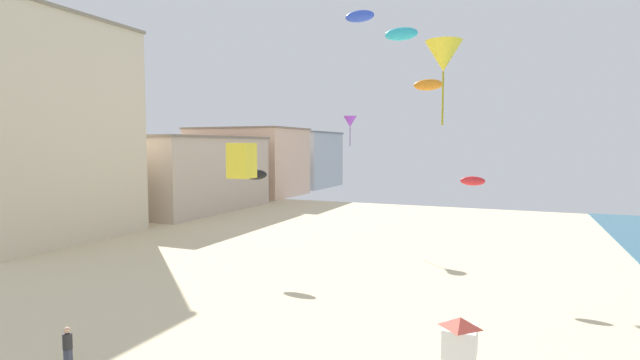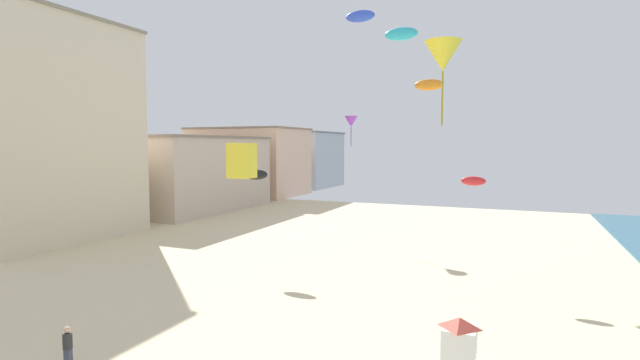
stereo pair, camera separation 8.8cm
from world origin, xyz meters
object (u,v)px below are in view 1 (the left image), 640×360
kite_yellow_delta (444,56)px  kite_red_parafoil (473,181)px  kite_flyer (68,346)px  kite_purple_delta (350,122)px  kite_cyan_parafoil (401,34)px  kite_blue_parafoil (360,16)px  lifeguard_stand (460,338)px  kite_yellow_box (242,161)px  kite_black_parafoil (254,174)px  kite_orange_parafoil (428,85)px

kite_yellow_delta → kite_red_parafoil: bearing=90.6°
kite_flyer → kite_yellow_delta: 17.20m
kite_flyer → kite_purple_delta: bearing=111.6°
kite_cyan_parafoil → kite_blue_parafoil: (-4.54, 7.95, 3.21)m
kite_yellow_delta → kite_cyan_parafoil: (-2.54, 4.61, 1.95)m
kite_cyan_parafoil → kite_blue_parafoil: 9.70m
kite_red_parafoil → kite_blue_parafoil: bearing=-166.5°
lifeguard_stand → kite_red_parafoil: 15.21m
kite_blue_parafoil → kite_yellow_box: bearing=-104.9°
kite_yellow_box → kite_flyer: bearing=-113.8°
kite_yellow_box → kite_black_parafoil: bearing=117.6°
kite_cyan_parafoil → kite_black_parafoil: 16.28m
kite_red_parafoil → kite_cyan_parafoil: bearing=-104.0°
kite_black_parafoil → kite_blue_parafoil: bearing=0.0°
kite_yellow_delta → kite_yellow_box: bearing=164.6°
kite_yellow_delta → kite_black_parafoil: bearing=139.9°
kite_black_parafoil → kite_flyer: bearing=-83.3°
kite_orange_parafoil → kite_cyan_parafoil: (1.57, -15.93, 0.31)m
kite_flyer → kite_yellow_delta: bearing=42.4°
kite_yellow_delta → kite_purple_delta: size_ratio=1.02×
kite_yellow_box → kite_blue_parafoil: bearing=75.1°
lifeguard_stand → kite_yellow_delta: size_ratio=0.90×
lifeguard_stand → kite_yellow_box: kite_yellow_box is taller
kite_flyer → lifeguard_stand: (13.65, 4.17, 0.92)m
kite_flyer → kite_purple_delta: (0.82, 29.66, 9.67)m
kite_yellow_delta → kite_blue_parafoil: (-7.08, 12.56, 5.16)m
lifeguard_stand → kite_black_parafoil: kite_black_parafoil is taller
kite_orange_parafoil → kite_cyan_parafoil: kite_cyan_parafoil is taller
kite_flyer → kite_orange_parafoil: bearing=93.9°
kite_purple_delta → kite_orange_parafoil: bearing=-30.2°
kite_yellow_delta → kite_cyan_parafoil: 5.62m
kite_yellow_box → kite_black_parafoil: size_ratio=0.84×
lifeguard_stand → kite_yellow_delta: kite_yellow_delta is taller
kite_red_parafoil → kite_black_parafoil: 14.85m
kite_red_parafoil → kite_yellow_box: bearing=-129.7°
kite_yellow_delta → kite_red_parafoil: size_ratio=1.89×
kite_cyan_parafoil → lifeguard_stand: bearing=-56.1°
kite_flyer → lifeguard_stand: bearing=40.2°
kite_orange_parafoil → lifeguard_stand: bearing=-76.8°
kite_yellow_box → kite_black_parafoil: (-5.17, 9.89, -1.35)m
kite_yellow_delta → kite_cyan_parafoil: size_ratio=1.90×
kite_orange_parafoil → kite_cyan_parafoil: size_ratio=1.50×
lifeguard_stand → kite_yellow_box: (-10.49, 2.99, 5.82)m
kite_yellow_box → kite_blue_parafoil: (2.64, 9.89, 8.90)m
kite_purple_delta → kite_yellow_delta: bearing=-64.4°
kite_purple_delta → kite_orange_parafoil: size_ratio=1.25×
kite_orange_parafoil → kite_black_parafoil: size_ratio=1.12×
kite_yellow_delta → kite_black_parafoil: kite_yellow_delta is taller
kite_cyan_parafoil → kite_black_parafoil: bearing=147.2°
kite_orange_parafoil → kite_yellow_box: bearing=-107.4°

